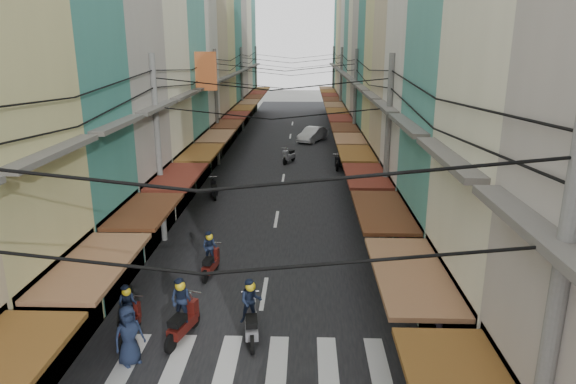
% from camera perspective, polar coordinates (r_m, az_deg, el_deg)
% --- Properties ---
extents(ground, '(160.00, 160.00, 0.00)m').
position_cam_1_polar(ground, '(20.41, -2.24, -8.64)').
color(ground, slate).
rests_on(ground, ground).
extents(road, '(10.00, 80.00, 0.02)m').
position_cam_1_polar(road, '(39.44, -0.17, 3.68)').
color(road, black).
rests_on(road, ground).
extents(sidewalk_left, '(3.00, 80.00, 0.06)m').
position_cam_1_polar(sidewalk_left, '(40.19, -9.49, 3.73)').
color(sidewalk_left, gray).
rests_on(sidewalk_left, ground).
extents(sidewalk_right, '(3.00, 80.00, 0.06)m').
position_cam_1_polar(sidewalk_right, '(39.73, 9.26, 3.59)').
color(sidewalk_right, gray).
rests_on(sidewalk_right, ground).
extents(crosswalk, '(7.55, 2.40, 0.01)m').
position_cam_1_polar(crosswalk, '(15.19, -3.94, -18.10)').
color(crosswalk, silver).
rests_on(crosswalk, ground).
extents(building_row_left, '(7.80, 67.67, 23.70)m').
position_cam_1_polar(building_row_left, '(36.27, -13.64, 17.69)').
color(building_row_left, silver).
rests_on(building_row_left, ground).
extents(building_row_right, '(7.80, 68.98, 22.59)m').
position_cam_1_polar(building_row_right, '(35.52, 13.07, 17.18)').
color(building_row_right, teal).
rests_on(building_row_right, ground).
extents(utility_poles, '(10.20, 66.13, 8.20)m').
position_cam_1_polar(utility_poles, '(33.57, -0.50, 12.83)').
color(utility_poles, slate).
rests_on(utility_poles, ground).
extents(white_car, '(4.89, 3.54, 1.61)m').
position_cam_1_polar(white_car, '(46.72, 2.71, 5.63)').
color(white_car, silver).
rests_on(white_car, ground).
extents(bicycle, '(1.77, 0.76, 1.19)m').
position_cam_1_polar(bicycle, '(18.30, 16.94, -12.51)').
color(bicycle, black).
rests_on(bicycle, ground).
extents(moving_scooters, '(8.04, 25.73, 1.97)m').
position_cam_1_polar(moving_scooters, '(21.59, -5.32, -5.66)').
color(moving_scooters, black).
rests_on(moving_scooters, ground).
extents(parked_scooters, '(13.28, 12.97, 1.02)m').
position_cam_1_polar(parked_scooters, '(16.86, 11.53, -12.87)').
color(parked_scooters, black).
rests_on(parked_scooters, ground).
extents(pedestrians, '(12.90, 16.43, 2.22)m').
position_cam_1_polar(pedestrians, '(20.95, -13.66, -5.38)').
color(pedestrians, black).
rests_on(pedestrians, ground).
extents(market_umbrella, '(2.31, 2.31, 2.44)m').
position_cam_1_polar(market_umbrella, '(19.05, 15.56, -4.13)').
color(market_umbrella, '#B2B2B7').
rests_on(market_umbrella, ground).
extents(traffic_sign, '(0.10, 0.68, 3.12)m').
position_cam_1_polar(traffic_sign, '(14.93, 17.24, -9.48)').
color(traffic_sign, slate).
rests_on(traffic_sign, ground).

